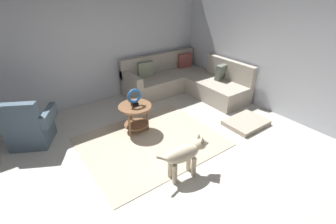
{
  "coord_description": "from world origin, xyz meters",
  "views": [
    {
      "loc": [
        -1.64,
        -2.27,
        2.5
      ],
      "look_at": [
        0.45,
        0.6,
        0.55
      ],
      "focal_mm": 25.52,
      "sensor_mm": 36.0,
      "label": 1
    }
  ],
  "objects_px": {
    "dog": "(185,155)",
    "dog_toy_ball": "(184,154)",
    "torus_sculpture": "(134,97)",
    "side_table": "(135,112)",
    "sectional_couch": "(185,82)",
    "dog_bed_mat": "(246,123)",
    "armchair": "(29,128)"
  },
  "relations": [
    {
      "from": "dog",
      "to": "dog_toy_ball",
      "type": "xyz_separation_m",
      "value": [
        0.28,
        0.34,
        -0.33
      ]
    },
    {
      "from": "torus_sculpture",
      "to": "side_table",
      "type": "bearing_deg",
      "value": 180.0
    },
    {
      "from": "sectional_couch",
      "to": "dog_toy_ball",
      "type": "distance_m",
      "value": 2.56
    },
    {
      "from": "sectional_couch",
      "to": "dog_bed_mat",
      "type": "bearing_deg",
      "value": -90.36
    },
    {
      "from": "armchair",
      "to": "side_table",
      "type": "distance_m",
      "value": 1.81
    },
    {
      "from": "torus_sculpture",
      "to": "dog",
      "type": "bearing_deg",
      "value": -90.8
    },
    {
      "from": "armchair",
      "to": "dog_bed_mat",
      "type": "height_order",
      "value": "armchair"
    },
    {
      "from": "dog",
      "to": "dog_toy_ball",
      "type": "distance_m",
      "value": 0.55
    },
    {
      "from": "dog_bed_mat",
      "to": "dog_toy_ball",
      "type": "height_order",
      "value": "dog_toy_ball"
    },
    {
      "from": "side_table",
      "to": "dog_bed_mat",
      "type": "distance_m",
      "value": 2.18
    },
    {
      "from": "side_table",
      "to": "dog_bed_mat",
      "type": "relative_size",
      "value": 0.75
    },
    {
      "from": "sectional_couch",
      "to": "side_table",
      "type": "height_order",
      "value": "sectional_couch"
    },
    {
      "from": "sectional_couch",
      "to": "dog_bed_mat",
      "type": "distance_m",
      "value": 1.95
    },
    {
      "from": "sectional_couch",
      "to": "dog_toy_ball",
      "type": "bearing_deg",
      "value": -129.44
    },
    {
      "from": "side_table",
      "to": "torus_sculpture",
      "type": "xyz_separation_m",
      "value": [
        0.0,
        0.0,
        0.29
      ]
    },
    {
      "from": "side_table",
      "to": "sectional_couch",
      "type": "bearing_deg",
      "value": 24.56
    },
    {
      "from": "armchair",
      "to": "dog_toy_ball",
      "type": "height_order",
      "value": "armchair"
    },
    {
      "from": "dog",
      "to": "dog_toy_ball",
      "type": "bearing_deg",
      "value": 148.51
    },
    {
      "from": "dog_bed_mat",
      "to": "side_table",
      "type": "bearing_deg",
      "value": 149.9
    },
    {
      "from": "torus_sculpture",
      "to": "armchair",
      "type": "bearing_deg",
      "value": 156.83
    },
    {
      "from": "sectional_couch",
      "to": "dog",
      "type": "relative_size",
      "value": 2.66
    },
    {
      "from": "side_table",
      "to": "dog_bed_mat",
      "type": "height_order",
      "value": "side_table"
    },
    {
      "from": "side_table",
      "to": "dog_toy_ball",
      "type": "relative_size",
      "value": 6.23
    },
    {
      "from": "armchair",
      "to": "dog_toy_ball",
      "type": "bearing_deg",
      "value": -15.23
    },
    {
      "from": "sectional_couch",
      "to": "armchair",
      "type": "distance_m",
      "value": 3.54
    },
    {
      "from": "armchair",
      "to": "dog_toy_ball",
      "type": "distance_m",
      "value": 2.66
    },
    {
      "from": "dog_bed_mat",
      "to": "dog_toy_ball",
      "type": "xyz_separation_m",
      "value": [
        -1.6,
        -0.03,
        0.0
      ]
    },
    {
      "from": "dog_bed_mat",
      "to": "dog_toy_ball",
      "type": "distance_m",
      "value": 1.6
    },
    {
      "from": "dog_toy_ball",
      "to": "side_table",
      "type": "bearing_deg",
      "value": 103.06
    },
    {
      "from": "torus_sculpture",
      "to": "sectional_couch",
      "type": "bearing_deg",
      "value": 24.56
    },
    {
      "from": "sectional_couch",
      "to": "armchair",
      "type": "bearing_deg",
      "value": -177.63
    },
    {
      "from": "armchair",
      "to": "dog_toy_ball",
      "type": "relative_size",
      "value": 10.27
    }
  ]
}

